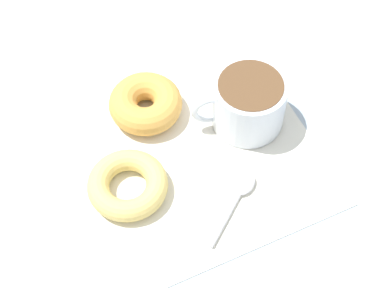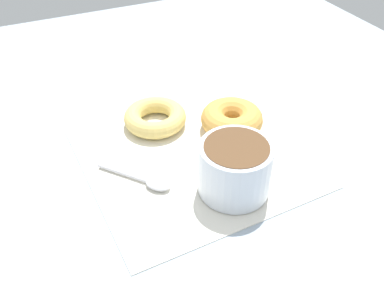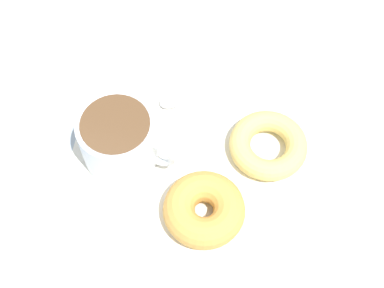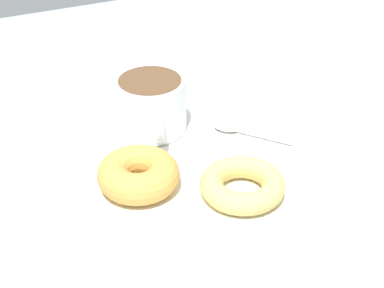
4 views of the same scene
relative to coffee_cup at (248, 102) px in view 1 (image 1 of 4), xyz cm
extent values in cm
cube|color=#99A8B7|center=(2.86, -10.58, -5.12)|extent=(120.00, 120.00, 2.00)
cube|color=white|center=(2.12, -8.72, -3.97)|extent=(32.07, 32.07, 0.30)
cylinder|color=silver|center=(0.03, 0.15, -0.20)|extent=(9.59, 9.59, 7.25)
cylinder|color=brown|center=(0.03, 0.15, 3.23)|extent=(8.39, 8.39, 0.60)
torus|color=silver|center=(-0.92, -4.96, -0.20)|extent=(1.79, 5.04, 4.96)
torus|color=gold|center=(-6.30, -11.93, -1.91)|extent=(9.84, 9.84, 3.82)
torus|color=#E5C66B|center=(4.29, -18.21, -2.45)|extent=(10.03, 10.03, 2.74)
ellipsoid|color=silver|center=(9.17, -4.48, -3.37)|extent=(4.16, 4.30, 0.90)
cylinder|color=silver|center=(12.58, -8.48, -3.54)|extent=(6.10, 7.03, 0.56)
camera|label=1|loc=(44.15, -26.17, 65.93)|focal=60.00mm
camera|label=2|loc=(22.55, 35.58, 37.16)|focal=40.00mm
camera|label=3|loc=(-30.56, -15.51, 57.02)|focal=50.00mm
camera|label=4|loc=(-25.88, -70.49, 42.43)|focal=60.00mm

